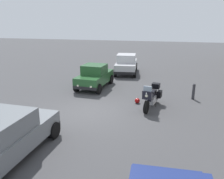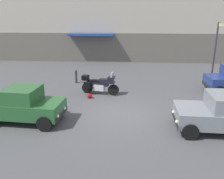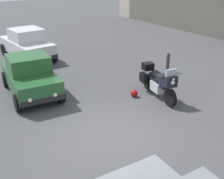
{
  "view_description": "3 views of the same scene",
  "coord_description": "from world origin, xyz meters",
  "px_view_note": "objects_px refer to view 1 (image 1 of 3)",
  "views": [
    {
      "loc": [
        9.96,
        3.57,
        4.4
      ],
      "look_at": [
        -0.74,
        0.97,
        1.02
      ],
      "focal_mm": 36.54,
      "sensor_mm": 36.0,
      "label": 1
    },
    {
      "loc": [
        0.35,
        -10.36,
        4.54
      ],
      "look_at": [
        -0.47,
        1.06,
        0.89
      ],
      "focal_mm": 37.98,
      "sensor_mm": 36.0,
      "label": 2
    },
    {
      "loc": [
        5.8,
        -3.72,
        4.49
      ],
      "look_at": [
        -0.96,
        0.6,
        0.98
      ],
      "focal_mm": 44.18,
      "sensor_mm": 36.0,
      "label": 3
    }
  ],
  "objects_px": {
    "car_compact_side": "(95,76)",
    "helmet": "(137,101)",
    "car_sedan_far": "(1,139)",
    "bollard_curbside": "(194,91)",
    "motorcycle": "(151,96)",
    "car_wagon_end": "(126,64)"
  },
  "relations": [
    {
      "from": "motorcycle",
      "to": "bollard_curbside",
      "type": "height_order",
      "value": "motorcycle"
    },
    {
      "from": "bollard_curbside",
      "to": "car_compact_side",
      "type": "bearing_deg",
      "value": -98.66
    },
    {
      "from": "helmet",
      "to": "car_wagon_end",
      "type": "xyz_separation_m",
      "value": [
        -7.08,
        -1.9,
        0.67
      ]
    },
    {
      "from": "car_sedan_far",
      "to": "motorcycle",
      "type": "bearing_deg",
      "value": -34.36
    },
    {
      "from": "helmet",
      "to": "bollard_curbside",
      "type": "bearing_deg",
      "value": 115.11
    },
    {
      "from": "helmet",
      "to": "bollard_curbside",
      "type": "relative_size",
      "value": 0.3
    },
    {
      "from": "car_sedan_far",
      "to": "bollard_curbside",
      "type": "distance_m",
      "value": 10.17
    },
    {
      "from": "car_wagon_end",
      "to": "car_compact_side",
      "type": "bearing_deg",
      "value": 158.41
    },
    {
      "from": "helmet",
      "to": "bollard_curbside",
      "type": "xyz_separation_m",
      "value": [
        -1.42,
        3.04,
        0.35
      ]
    },
    {
      "from": "motorcycle",
      "to": "car_wagon_end",
      "type": "distance_m",
      "value": 8.01
    },
    {
      "from": "motorcycle",
      "to": "car_sedan_far",
      "type": "distance_m",
      "value": 7.28
    },
    {
      "from": "motorcycle",
      "to": "car_wagon_end",
      "type": "height_order",
      "value": "car_wagon_end"
    },
    {
      "from": "car_compact_side",
      "to": "helmet",
      "type": "bearing_deg",
      "value": 57.34
    },
    {
      "from": "car_compact_side",
      "to": "car_wagon_end",
      "type": "distance_m",
      "value": 4.89
    },
    {
      "from": "helmet",
      "to": "car_sedan_far",
      "type": "relative_size",
      "value": 0.06
    },
    {
      "from": "helmet",
      "to": "car_sedan_far",
      "type": "xyz_separation_m",
      "value": [
        6.34,
        -3.53,
        0.64
      ]
    },
    {
      "from": "car_compact_side",
      "to": "bollard_curbside",
      "type": "relative_size",
      "value": 3.83
    },
    {
      "from": "motorcycle",
      "to": "car_compact_side",
      "type": "height_order",
      "value": "car_compact_side"
    },
    {
      "from": "car_wagon_end",
      "to": "bollard_curbside",
      "type": "distance_m",
      "value": 7.52
    },
    {
      "from": "car_wagon_end",
      "to": "bollard_curbside",
      "type": "relative_size",
      "value": 4.3
    },
    {
      "from": "bollard_curbside",
      "to": "car_sedan_far",
      "type": "bearing_deg",
      "value": -40.22
    },
    {
      "from": "car_compact_side",
      "to": "car_sedan_far",
      "type": "bearing_deg",
      "value": 1.77
    }
  ]
}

